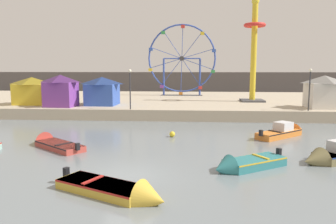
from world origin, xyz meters
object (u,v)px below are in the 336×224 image
object	(u,v)px
drop_tower_yellow_tower	(254,51)
motorboat_faded_red	(51,143)
carnival_booth_yellow_awning	(32,90)
carnival_booth_white_ticket	(324,91)
carnival_booth_blue_tent	(102,90)
motorboat_teal_painted	(243,164)
ferris_wheel_blue_frame	(182,60)
motorboat_mustard_yellow	(122,192)
promenade_lamp_near	(130,83)
carnival_booth_purple_stall	(61,90)
mooring_buoy_orange	(172,134)
motorboat_orange_hull	(286,131)
promenade_lamp_far	(310,83)

from	to	relation	value
drop_tower_yellow_tower	motorboat_faded_red	bearing A→B (deg)	-130.03
carnival_booth_yellow_awning	carnival_booth_white_ticket	xyz separation A→B (m)	(32.07, -1.33, 0.14)
carnival_booth_blue_tent	motorboat_faded_red	bearing A→B (deg)	-85.92
carnival_booth_white_ticket	motorboat_teal_painted	bearing A→B (deg)	-120.57
ferris_wheel_blue_frame	carnival_booth_blue_tent	xyz separation A→B (m)	(-8.57, -13.60, -3.72)
motorboat_faded_red	carnival_booth_blue_tent	distance (m)	15.34
motorboat_mustard_yellow	carnival_booth_blue_tent	world-z (taller)	carnival_booth_blue_tent
promenade_lamp_near	carnival_booth_purple_stall	bearing A→B (deg)	167.28
motorboat_teal_painted	promenade_lamp_near	world-z (taller)	promenade_lamp_near
drop_tower_yellow_tower	promenade_lamp_near	world-z (taller)	drop_tower_yellow_tower
motorboat_mustard_yellow	carnival_booth_white_ticket	size ratio (longest dim) A/B	1.47
motorboat_mustard_yellow	carnival_booth_white_ticket	distance (m)	27.81
carnival_booth_blue_tent	mooring_buoy_orange	size ratio (longest dim) A/B	8.45
motorboat_faded_red	mooring_buoy_orange	distance (m)	8.82
motorboat_teal_painted	mooring_buoy_orange	bearing A→B (deg)	-94.81
motorboat_orange_hull	carnival_booth_blue_tent	bearing A→B (deg)	108.35
carnival_booth_white_ticket	carnival_booth_blue_tent	bearing A→B (deg)	177.68
promenade_lamp_near	carnival_booth_yellow_awning	bearing A→B (deg)	162.57
ferris_wheel_blue_frame	mooring_buoy_orange	bearing A→B (deg)	-89.79
motorboat_faded_red	motorboat_orange_hull	bearing A→B (deg)	-127.08
motorboat_teal_painted	promenade_lamp_far	size ratio (longest dim) A/B	1.06
carnival_booth_blue_tent	carnival_booth_purple_stall	xyz separation A→B (m)	(-4.02, -1.92, 0.14)
motorboat_faded_red	carnival_booth_white_ticket	distance (m)	27.18
carnival_booth_purple_stall	carnival_booth_blue_tent	bearing A→B (deg)	30.36
motorboat_teal_painted	promenade_lamp_far	world-z (taller)	promenade_lamp_far
motorboat_faded_red	mooring_buoy_orange	xyz separation A→B (m)	(8.04, 3.64, 0.01)
carnival_booth_white_ticket	mooring_buoy_orange	world-z (taller)	carnival_booth_white_ticket
motorboat_orange_hull	carnival_booth_yellow_awning	distance (m)	27.91
motorboat_mustard_yellow	motorboat_faded_red	size ratio (longest dim) A/B	1.08
drop_tower_yellow_tower	carnival_booth_white_ticket	size ratio (longest dim) A/B	3.50
motorboat_teal_painted	promenade_lamp_near	bearing A→B (deg)	-93.28
motorboat_orange_hull	carnival_booth_yellow_awning	xyz separation A→B (m)	(-25.75, 10.49, 2.42)
motorboat_mustard_yellow	carnival_booth_white_ticket	xyz separation A→B (m)	(16.54, 22.20, 2.68)
motorboat_orange_hull	carnival_booth_purple_stall	xyz separation A→B (m)	(-21.54, 8.47, 2.58)
motorboat_teal_painted	promenade_lamp_far	distance (m)	18.31
carnival_booth_purple_stall	carnival_booth_white_ticket	size ratio (longest dim) A/B	1.00
carnival_booth_blue_tent	motorboat_mustard_yellow	bearing A→B (deg)	-70.97
motorboat_faded_red	ferris_wheel_blue_frame	xyz separation A→B (m)	(7.95, 28.70, 6.30)
carnival_booth_white_ticket	ferris_wheel_blue_frame	bearing A→B (deg)	136.47
motorboat_mustard_yellow	promenade_lamp_near	distance (m)	20.30
promenade_lamp_far	promenade_lamp_near	bearing A→B (deg)	-179.49
motorboat_mustard_yellow	promenade_lamp_near	bearing A→B (deg)	125.68
motorboat_orange_hull	promenade_lamp_far	world-z (taller)	promenade_lamp_far
promenade_lamp_near	carnival_booth_white_ticket	bearing A→B (deg)	7.13
carnival_booth_blue_tent	promenade_lamp_far	world-z (taller)	promenade_lamp_far
motorboat_orange_hull	promenade_lamp_near	world-z (taller)	promenade_lamp_near
motorboat_mustard_yellow	motorboat_faded_red	xyz separation A→B (m)	(-6.67, 8.32, -0.02)
motorboat_orange_hull	carnival_booth_white_ticket	world-z (taller)	carnival_booth_white_ticket
carnival_booth_blue_tent	carnival_booth_yellow_awning	distance (m)	8.23
motorboat_faded_red	carnival_booth_purple_stall	size ratio (longest dim) A/B	1.36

